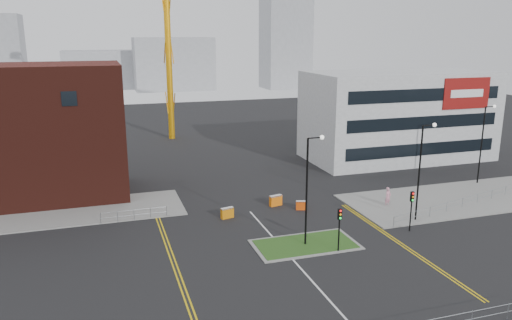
{
  "coord_description": "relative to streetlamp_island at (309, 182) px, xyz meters",
  "views": [
    {
      "loc": [
        -13.51,
        -27.14,
        16.89
      ],
      "look_at": [
        0.84,
        17.72,
        5.0
      ],
      "focal_mm": 35.0,
      "sensor_mm": 36.0,
      "label": 1
    }
  ],
  "objects": [
    {
      "name": "grass_island",
      "position": [
        -0.22,
        0.0,
        -5.35
      ],
      "size": [
        8.0,
        4.0,
        0.12
      ],
      "primitive_type": "cube",
      "color": "#204C19",
      "rests_on": "ground"
    },
    {
      "name": "barrier_right",
      "position": [
        2.81,
        8.0,
        -4.92
      ],
      "size": [
        1.15,
        0.69,
        0.92
      ],
      "color": "#D9480C",
      "rests_on": "ground"
    },
    {
      "name": "brick_building",
      "position": [
        -25.19,
        20.0,
        1.44
      ],
      "size": [
        24.2,
        10.07,
        14.24
      ],
      "color": "#411610",
      "rests_on": "ground"
    },
    {
      "name": "ground",
      "position": [
        -2.22,
        -8.0,
        -5.41
      ],
      "size": [
        200.0,
        200.0,
        0.0
      ],
      "primitive_type": "plane",
      "color": "black",
      "rests_on": "ground"
    },
    {
      "name": "yellow_right_b",
      "position": [
        7.58,
        -2.0,
        -5.41
      ],
      "size": [
        0.12,
        20.0,
        0.01
      ],
      "primitive_type": "cube",
      "color": "gold",
      "rests_on": "ground"
    },
    {
      "name": "traffic_light_right",
      "position": [
        9.78,
        -0.02,
        -2.85
      ],
      "size": [
        0.28,
        0.33,
        3.65
      ],
      "color": "black",
      "rests_on": "ground"
    },
    {
      "name": "island_kerb",
      "position": [
        -0.22,
        0.0,
        -5.37
      ],
      "size": [
        8.6,
        4.6,
        0.08
      ],
      "primitive_type": "cube",
      "color": "slate",
      "rests_on": "ground"
    },
    {
      "name": "skyline_b",
      "position": [
        7.78,
        122.0,
        2.59
      ],
      "size": [
        24.0,
        12.0,
        16.0
      ],
      "primitive_type": "cube",
      "color": "gray",
      "rests_on": "ground"
    },
    {
      "name": "centre_line",
      "position": [
        -2.22,
        -6.0,
        -5.41
      ],
      "size": [
        0.15,
        30.0,
        0.01
      ],
      "primitive_type": "cube",
      "color": "silver",
      "rests_on": "ground"
    },
    {
      "name": "office_block",
      "position": [
        23.79,
        23.97,
        0.59
      ],
      "size": [
        25.0,
        12.2,
        12.0
      ],
      "color": "#A7A9AB",
      "rests_on": "ground"
    },
    {
      "name": "pavement_right",
      "position": [
        19.78,
        6.0,
        -5.35
      ],
      "size": [
        24.0,
        10.0,
        0.12
      ],
      "primitive_type": "cube",
      "color": "slate",
      "rests_on": "ground"
    },
    {
      "name": "traffic_light_island",
      "position": [
        1.78,
        -2.02,
        -2.85
      ],
      "size": [
        0.28,
        0.33,
        3.65
      ],
      "color": "black",
      "rests_on": "ground"
    },
    {
      "name": "yellow_right_a",
      "position": [
        7.28,
        -2.0,
        -5.41
      ],
      "size": [
        0.12,
        20.0,
        0.01
      ],
      "primitive_type": "cube",
      "color": "gold",
      "rests_on": "ground"
    },
    {
      "name": "railing_right",
      "position": [
        18.28,
        3.5,
        -4.63
      ],
      "size": [
        19.05,
        5.05,
        1.1
      ],
      "color": "gray",
      "rests_on": "ground"
    },
    {
      "name": "barrier_mid",
      "position": [
        0.78,
        9.93,
        -4.82
      ],
      "size": [
        1.37,
        0.72,
        1.1
      ],
      "color": "orange",
      "rests_on": "ground"
    },
    {
      "name": "skyline_c",
      "position": [
        42.78,
        117.0,
        8.59
      ],
      "size": [
        14.0,
        12.0,
        28.0
      ],
      "primitive_type": "cube",
      "color": "gray",
      "rests_on": "ground"
    },
    {
      "name": "barrier_left",
      "position": [
        -4.79,
        8.0,
        -4.85
      ],
      "size": [
        1.29,
        0.68,
        1.03
      ],
      "color": "orange",
      "rests_on": "ground"
    },
    {
      "name": "pavement_left",
      "position": [
        -22.22,
        14.0,
        -5.35
      ],
      "size": [
        28.0,
        8.0,
        0.12
      ],
      "primitive_type": "cube",
      "color": "slate",
      "rests_on": "ground"
    },
    {
      "name": "skyline_d",
      "position": [
        -10.22,
        132.0,
        0.59
      ],
      "size": [
        30.0,
        12.0,
        12.0
      ],
      "primitive_type": "cube",
      "color": "gray",
      "rests_on": "ground"
    },
    {
      "name": "yellow_left_b",
      "position": [
        -10.92,
        2.0,
        -5.41
      ],
      "size": [
        0.12,
        24.0,
        0.01
      ],
      "primitive_type": "cube",
      "color": "gold",
      "rests_on": "ground"
    },
    {
      "name": "streetlamp_right_near",
      "position": [
        12.0,
        2.0,
        0.0
      ],
      "size": [
        1.46,
        0.36,
        9.18
      ],
      "color": "black",
      "rests_on": "ground"
    },
    {
      "name": "streetlamp_right_far",
      "position": [
        26.0,
        10.0,
        0.0
      ],
      "size": [
        1.46,
        0.36,
        9.18
      ],
      "color": "black",
      "rests_on": "ground"
    },
    {
      "name": "streetlamp_island",
      "position": [
        0.0,
        0.0,
        0.0
      ],
      "size": [
        1.46,
        0.36,
        9.18
      ],
      "color": "black",
      "rests_on": "ground"
    },
    {
      "name": "pedestrian",
      "position": [
        11.49,
        6.3,
        -4.42
      ],
      "size": [
        0.84,
        0.69,
        1.99
      ],
      "primitive_type": "imported",
      "rotation": [
        0.0,
        0.0,
        0.33
      ],
      "color": "#CE859A",
      "rests_on": "ground"
    },
    {
      "name": "railing_left",
      "position": [
        -13.22,
        10.0,
        -4.67
      ],
      "size": [
        6.05,
        0.05,
        1.1
      ],
      "color": "gray",
      "rests_on": "ground"
    },
    {
      "name": "yellow_left_a",
      "position": [
        -11.22,
        2.0,
        -5.41
      ],
      "size": [
        0.12,
        24.0,
        0.01
      ],
      "primitive_type": "cube",
      "color": "gold",
      "rests_on": "ground"
    }
  ]
}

